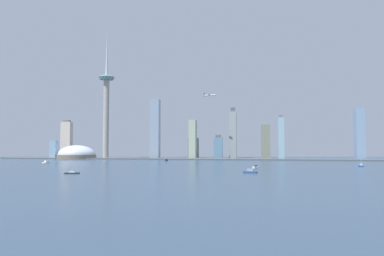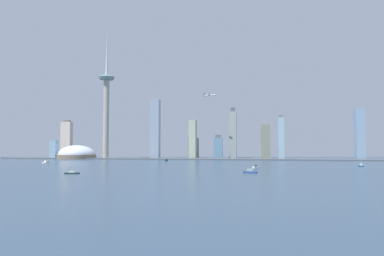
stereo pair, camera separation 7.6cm
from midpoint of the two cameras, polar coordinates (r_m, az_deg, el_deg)
ground_plane at (r=279.06m, az=-20.26°, el=-8.96°), size 6000.00×6000.00×0.00m
waterfront_pier at (r=780.17m, az=-0.50°, el=-5.17°), size 922.22×44.57×2.71m
observation_tower at (r=873.63m, az=-14.07°, el=4.58°), size 38.88×38.88×318.15m
stadium_dome at (r=877.07m, az=-18.65°, el=-4.27°), size 91.45×91.45×44.81m
skyscraper_0 at (r=898.36m, az=-22.00°, el=-3.36°), size 16.00×14.25×43.71m
skyscraper_1 at (r=851.94m, az=12.18°, el=-2.23°), size 20.90×19.00×82.87m
skyscraper_2 at (r=840.89m, az=-6.15°, el=-0.16°), size 22.05×18.73×144.75m
skyscraper_3 at (r=880.80m, az=6.84°, el=-1.02°), size 17.79×26.60×128.88m
skyscraper_4 at (r=883.93m, az=0.26°, el=-3.35°), size 23.45×26.78×51.27m
skyscraper_5 at (r=846.87m, az=4.40°, el=-3.27°), size 21.09×17.00×58.09m
skyscraper_6 at (r=842.97m, az=26.09°, el=-0.91°), size 18.24×22.71×114.17m
skyscraper_7 at (r=830.76m, az=0.14°, el=-1.91°), size 16.53×24.14×93.47m
skyscraper_8 at (r=836.81m, az=14.61°, el=-1.59°), size 13.23×14.87×103.74m
skyscraper_9 at (r=956.34m, az=-20.16°, el=-1.82°), size 27.02×15.64×98.56m
boat_0 at (r=695.16m, az=-4.31°, el=-5.38°), size 4.92×11.36×10.53m
boat_1 at (r=480.17m, az=10.56°, el=-6.39°), size 9.30×10.80×3.91m
boat_2 at (r=561.77m, az=26.33°, el=-5.62°), size 7.15×2.74×10.80m
boat_3 at (r=388.33m, az=9.67°, el=-7.16°), size 15.82×8.30×4.58m
boat_4 at (r=667.94m, az=-23.04°, el=-5.25°), size 9.65×17.68×4.49m
boat_5 at (r=394.90m, az=-19.34°, el=-7.05°), size 16.33×7.32×6.56m
channel_buoy_0 at (r=570.58m, az=-8.59°, el=-5.93°), size 1.39×1.39×1.97m
airplane at (r=835.96m, az=2.95°, el=5.48°), size 32.26×30.10×8.31m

